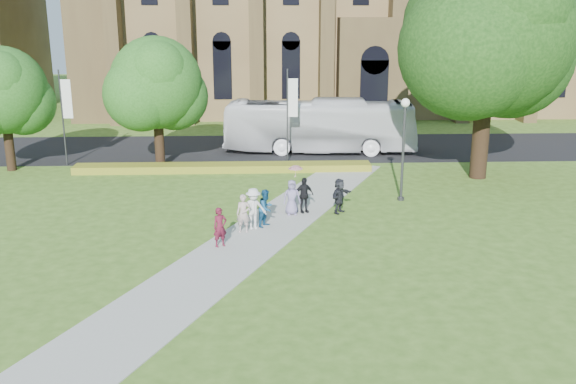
{
  "coord_description": "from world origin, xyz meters",
  "views": [
    {
      "loc": [
        0.35,
        -24.98,
        9.26
      ],
      "look_at": [
        1.5,
        2.54,
        1.6
      ],
      "focal_mm": 40.0,
      "sensor_mm": 36.0,
      "label": 1
    }
  ],
  "objects_px": {
    "large_tree": "(489,31)",
    "pedestrian_0": "(220,227)",
    "streetlamp": "(404,137)",
    "tour_coach": "(320,126)"
  },
  "relations": [
    {
      "from": "streetlamp",
      "to": "large_tree",
      "type": "relative_size",
      "value": 0.4
    },
    {
      "from": "pedestrian_0",
      "to": "streetlamp",
      "type": "bearing_deg",
      "value": 7.97
    },
    {
      "from": "streetlamp",
      "to": "large_tree",
      "type": "distance_m",
      "value": 8.73
    },
    {
      "from": "tour_coach",
      "to": "pedestrian_0",
      "type": "height_order",
      "value": "tour_coach"
    },
    {
      "from": "pedestrian_0",
      "to": "large_tree",
      "type": "bearing_deg",
      "value": 9.08
    },
    {
      "from": "large_tree",
      "to": "pedestrian_0",
      "type": "height_order",
      "value": "large_tree"
    },
    {
      "from": "tour_coach",
      "to": "pedestrian_0",
      "type": "bearing_deg",
      "value": 167.9
    },
    {
      "from": "tour_coach",
      "to": "large_tree",
      "type": "bearing_deg",
      "value": -126.04
    },
    {
      "from": "streetlamp",
      "to": "pedestrian_0",
      "type": "xyz_separation_m",
      "value": [
        -8.89,
        -6.57,
        -2.43
      ]
    },
    {
      "from": "large_tree",
      "to": "streetlamp",
      "type": "bearing_deg",
      "value": -140.71
    }
  ]
}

